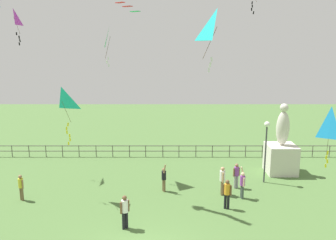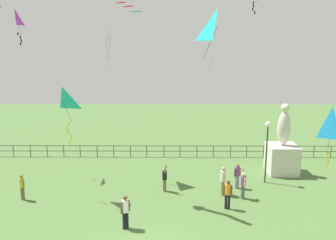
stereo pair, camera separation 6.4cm
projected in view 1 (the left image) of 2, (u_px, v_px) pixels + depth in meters
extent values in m
cube|color=beige|center=(282.00, 159.00, 24.75)|extent=(1.98, 1.98, 2.01)
ellipsoid|color=beige|center=(284.00, 128.00, 24.30)|extent=(0.90, 0.76, 2.38)
sphere|color=beige|center=(285.00, 108.00, 24.00)|extent=(0.56, 0.56, 0.56)
cylinder|color=#38383D|center=(266.00, 155.00, 22.79)|extent=(0.10, 0.10, 3.74)
sphere|color=white|center=(268.00, 124.00, 22.38)|extent=(0.36, 0.36, 0.36)
cylinder|color=brown|center=(22.00, 193.00, 20.48)|extent=(0.13, 0.13, 0.78)
cylinder|color=brown|center=(23.00, 194.00, 20.39)|extent=(0.13, 0.13, 0.78)
cylinder|color=gold|center=(22.00, 183.00, 20.30)|extent=(0.28, 0.28, 0.55)
sphere|color=#8C6647|center=(21.00, 177.00, 20.22)|extent=(0.21, 0.21, 0.21)
cylinder|color=#8C6647|center=(20.00, 183.00, 20.41)|extent=(0.09, 0.09, 0.52)
cylinder|color=#8C6647|center=(23.00, 184.00, 20.19)|extent=(0.09, 0.09, 0.52)
cylinder|color=black|center=(226.00, 201.00, 19.36)|extent=(0.14, 0.14, 0.85)
cylinder|color=black|center=(229.00, 202.00, 19.29)|extent=(0.14, 0.14, 0.85)
cylinder|color=orange|center=(228.00, 189.00, 19.17)|extent=(0.31, 0.31, 0.60)
sphere|color=brown|center=(228.00, 182.00, 19.09)|extent=(0.23, 0.23, 0.23)
cylinder|color=brown|center=(224.00, 189.00, 19.26)|extent=(0.09, 0.09, 0.57)
cylinder|color=brown|center=(232.00, 190.00, 19.10)|extent=(0.09, 0.09, 0.57)
cylinder|color=#3F4C47|center=(242.00, 191.00, 20.73)|extent=(0.14, 0.14, 0.81)
cylinder|color=#3F4C47|center=(243.00, 192.00, 20.58)|extent=(0.14, 0.14, 0.81)
cylinder|color=purple|center=(243.00, 181.00, 20.51)|extent=(0.30, 0.30, 0.57)
sphere|color=beige|center=(244.00, 174.00, 20.43)|extent=(0.22, 0.22, 0.22)
cylinder|color=beige|center=(243.00, 171.00, 20.60)|extent=(0.25, 0.13, 0.55)
cylinder|color=beige|center=(245.00, 183.00, 20.33)|extent=(0.09, 0.09, 0.54)
cylinder|color=brown|center=(223.00, 187.00, 21.24)|extent=(0.15, 0.15, 0.88)
cylinder|color=brown|center=(223.00, 188.00, 21.07)|extent=(0.15, 0.15, 0.88)
cylinder|color=white|center=(223.00, 176.00, 21.00)|extent=(0.32, 0.32, 0.63)
sphere|color=tan|center=(223.00, 169.00, 20.91)|extent=(0.24, 0.24, 0.24)
cylinder|color=tan|center=(223.00, 175.00, 21.22)|extent=(0.10, 0.10, 0.59)
cylinder|color=tan|center=(224.00, 178.00, 20.80)|extent=(0.10, 0.10, 0.59)
cylinder|color=brown|center=(165.00, 186.00, 21.60)|extent=(0.13, 0.13, 0.76)
cylinder|color=brown|center=(164.00, 185.00, 21.73)|extent=(0.13, 0.13, 0.76)
cylinder|color=black|center=(165.00, 175.00, 21.53)|extent=(0.28, 0.28, 0.54)
sphere|color=#8C6647|center=(165.00, 170.00, 21.46)|extent=(0.20, 0.20, 0.20)
cylinder|color=#8C6647|center=(165.00, 169.00, 21.26)|extent=(0.19, 0.16, 0.52)
cylinder|color=#8C6647|center=(163.00, 175.00, 21.70)|extent=(0.08, 0.08, 0.51)
cylinder|color=black|center=(127.00, 220.00, 17.28)|extent=(0.15, 0.15, 0.87)
cylinder|color=black|center=(124.00, 221.00, 17.18)|extent=(0.15, 0.15, 0.87)
cylinder|color=white|center=(125.00, 206.00, 17.08)|extent=(0.32, 0.32, 0.62)
sphere|color=brown|center=(125.00, 198.00, 16.99)|extent=(0.23, 0.23, 0.23)
cylinder|color=brown|center=(129.00, 206.00, 17.22)|extent=(0.10, 0.10, 0.58)
cylinder|color=brown|center=(122.00, 208.00, 16.96)|extent=(0.10, 0.10, 0.58)
cylinder|color=#99999E|center=(238.00, 182.00, 22.18)|extent=(0.14, 0.14, 0.81)
cylinder|color=#99999E|center=(236.00, 182.00, 22.12)|extent=(0.14, 0.14, 0.81)
cylinder|color=purple|center=(237.00, 171.00, 22.01)|extent=(0.30, 0.30, 0.58)
sphere|color=#8C6647|center=(238.00, 165.00, 21.93)|extent=(0.22, 0.22, 0.22)
cylinder|color=#8C6647|center=(240.00, 171.00, 22.09)|extent=(0.09, 0.09, 0.55)
cylinder|color=#8C6647|center=(235.00, 172.00, 21.94)|extent=(0.09, 0.09, 0.55)
pyramid|color=#198CD1|center=(331.00, 122.00, 17.09)|extent=(0.99, 0.92, 1.48)
cylinder|color=#4C381E|center=(329.00, 139.00, 16.98)|extent=(0.31, 0.54, 1.48)
cube|color=yellow|center=(328.00, 153.00, 17.15)|extent=(0.08, 0.02, 0.20)
cube|color=yellow|center=(327.00, 157.00, 17.17)|extent=(0.10, 0.03, 0.20)
cube|color=yellow|center=(328.00, 161.00, 17.26)|extent=(0.10, 0.05, 0.20)
cube|color=yellow|center=(326.00, 166.00, 17.26)|extent=(0.11, 0.04, 0.21)
pyramid|color=#19B2B2|center=(218.00, 26.00, 14.62)|extent=(1.05, 1.15, 1.33)
cylinder|color=#4C381E|center=(211.00, 43.00, 14.60)|extent=(0.62, 0.34, 1.33)
cube|color=white|center=(212.00, 59.00, 14.78)|extent=(0.10, 0.03, 0.21)
cube|color=white|center=(211.00, 65.00, 14.80)|extent=(0.12, 0.04, 0.21)
cube|color=white|center=(210.00, 70.00, 14.82)|extent=(0.08, 0.05, 0.20)
pyramid|color=#19B2B2|center=(63.00, 101.00, 19.24)|extent=(1.15, 1.06, 1.36)
cylinder|color=#4C381E|center=(67.00, 112.00, 19.79)|extent=(0.21, 0.85, 1.36)
cube|color=yellow|center=(69.00, 124.00, 19.95)|extent=(0.10, 0.04, 0.21)
cube|color=yellow|center=(67.00, 128.00, 19.96)|extent=(0.09, 0.03, 0.20)
cube|color=yellow|center=(68.00, 132.00, 20.01)|extent=(0.09, 0.03, 0.20)
cube|color=yellow|center=(70.00, 136.00, 20.11)|extent=(0.10, 0.02, 0.20)
cube|color=yellow|center=(71.00, 139.00, 20.16)|extent=(0.09, 0.02, 0.20)
cube|color=yellow|center=(69.00, 143.00, 20.17)|extent=(0.09, 0.01, 0.20)
pyramid|color=#B22DB2|center=(15.00, 17.00, 23.20)|extent=(0.39, 1.09, 1.10)
cylinder|color=#4C381E|center=(18.00, 26.00, 23.32)|extent=(0.35, 0.03, 1.10)
cube|color=black|center=(18.00, 34.00, 23.40)|extent=(0.09, 0.04, 0.20)
cube|color=black|center=(20.00, 37.00, 23.51)|extent=(0.10, 0.02, 0.20)
cube|color=black|center=(21.00, 41.00, 23.57)|extent=(0.10, 0.05, 0.20)
cube|color=black|center=(20.00, 44.00, 23.59)|extent=(0.11, 0.04, 0.21)
pyramid|color=#1EB759|center=(111.00, 36.00, 22.54)|extent=(0.55, 1.20, 1.44)
cylinder|color=#4C381E|center=(108.00, 48.00, 22.66)|extent=(0.39, 0.07, 1.44)
cube|color=white|center=(109.00, 58.00, 22.80)|extent=(0.09, 0.02, 0.20)
cube|color=white|center=(108.00, 62.00, 22.81)|extent=(0.11, 0.03, 0.21)
cube|color=white|center=(109.00, 65.00, 22.90)|extent=(0.09, 0.03, 0.20)
cube|color=black|center=(253.00, 3.00, 24.62)|extent=(0.11, 0.05, 0.21)
cube|color=black|center=(253.00, 6.00, 24.68)|extent=(0.12, 0.04, 0.21)
cube|color=black|center=(252.00, 9.00, 24.70)|extent=(0.09, 0.02, 0.20)
cube|color=black|center=(254.00, 13.00, 24.83)|extent=(0.10, 0.04, 0.20)
cube|color=red|center=(121.00, 3.00, 18.46)|extent=(0.56, 0.54, 0.03)
cube|color=red|center=(128.00, 6.00, 18.17)|extent=(0.58, 0.51, 0.03)
cube|color=#1EB759|center=(136.00, 11.00, 17.90)|extent=(0.57, 0.53, 0.03)
cylinder|color=#4C4742|center=(13.00, 151.00, 28.41)|extent=(0.06, 0.06, 0.95)
cylinder|color=#4C4742|center=(30.00, 151.00, 28.40)|extent=(0.06, 0.06, 0.95)
cylinder|color=#4C4742|center=(47.00, 151.00, 28.40)|extent=(0.06, 0.06, 0.95)
cylinder|color=#4C4742|center=(63.00, 151.00, 28.40)|extent=(0.06, 0.06, 0.95)
cylinder|color=#4C4742|center=(80.00, 151.00, 28.39)|extent=(0.06, 0.06, 0.95)
cylinder|color=#4C4742|center=(97.00, 151.00, 28.39)|extent=(0.06, 0.06, 0.95)
cylinder|color=#4C4742|center=(113.00, 151.00, 28.39)|extent=(0.06, 0.06, 0.95)
cylinder|color=#4C4742|center=(130.00, 151.00, 28.39)|extent=(0.06, 0.06, 0.95)
cylinder|color=#4C4742|center=(146.00, 151.00, 28.38)|extent=(0.06, 0.06, 0.95)
cylinder|color=#4C4742|center=(164.00, 151.00, 28.38)|extent=(0.06, 0.06, 0.95)
cylinder|color=#4C4742|center=(180.00, 151.00, 28.38)|extent=(0.06, 0.06, 0.95)
cylinder|color=#4C4742|center=(197.00, 151.00, 28.37)|extent=(0.06, 0.06, 0.95)
cylinder|color=#4C4742|center=(213.00, 151.00, 28.37)|extent=(0.06, 0.06, 0.95)
cylinder|color=#4C4742|center=(230.00, 151.00, 28.37)|extent=(0.06, 0.06, 0.95)
cylinder|color=#4C4742|center=(246.00, 151.00, 28.37)|extent=(0.06, 0.06, 0.95)
cylinder|color=#4C4742|center=(263.00, 151.00, 28.36)|extent=(0.06, 0.06, 0.95)
cylinder|color=#4C4742|center=(280.00, 151.00, 28.36)|extent=(0.06, 0.06, 0.95)
cylinder|color=#4C4742|center=(297.00, 151.00, 28.36)|extent=(0.06, 0.06, 0.95)
cylinder|color=#4C4742|center=(313.00, 151.00, 28.35)|extent=(0.06, 0.06, 0.95)
cylinder|color=#4C4742|center=(330.00, 151.00, 28.35)|extent=(0.06, 0.06, 0.95)
cube|color=#4C4742|center=(154.00, 146.00, 28.29)|extent=(36.00, 0.05, 0.05)
cube|color=#4C4742|center=(154.00, 151.00, 28.38)|extent=(36.00, 0.05, 0.05)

